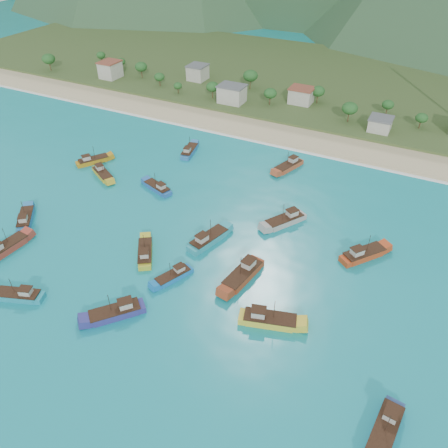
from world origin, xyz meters
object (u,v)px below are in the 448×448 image
at_px(boat_3, 208,240).
at_px(boat_25, 158,188).
at_px(boat_0, 363,255).
at_px(boat_26, 269,320).
at_px(boat_8, 116,313).
at_px(boat_16, 93,161).
at_px(boat_27, 285,221).
at_px(boat_10, 19,296).
at_px(boat_6, 6,248).
at_px(boat_22, 289,166).
at_px(boat_4, 189,151).
at_px(boat_2, 103,174).
at_px(boat_17, 385,429).
at_px(boat_19, 26,219).
at_px(boat_14, 174,276).
at_px(boat_12, 243,275).
at_px(boat_5, 145,253).

distance_m(boat_3, boat_25, 28.41).
relative_size(boat_0, boat_26, 0.92).
height_order(boat_8, boat_16, boat_8).
bearing_deg(boat_8, boat_27, -72.14).
xyz_separation_m(boat_3, boat_8, (-5.58, -28.94, -0.03)).
bearing_deg(boat_3, boat_10, -112.01).
relative_size(boat_0, boat_6, 0.95).
bearing_deg(boat_22, boat_4, 27.84).
xyz_separation_m(boat_2, boat_26, (66.43, -30.66, 0.15)).
bearing_deg(boat_4, boat_26, -59.25).
bearing_deg(boat_10, boat_25, -22.34).
height_order(boat_17, boat_19, boat_17).
distance_m(boat_0, boat_8, 57.24).
relative_size(boat_3, boat_14, 1.29).
bearing_deg(boat_17, boat_19, -2.65).
distance_m(boat_4, boat_19, 55.31).
height_order(boat_4, boat_19, boat_19).
height_order(boat_4, boat_8, boat_8).
bearing_deg(boat_27, boat_16, 29.55).
bearing_deg(boat_25, boat_22, -26.97).
height_order(boat_12, boat_19, boat_12).
xyz_separation_m(boat_4, boat_22, (32.79, 5.08, 0.09)).
bearing_deg(boat_25, boat_17, -102.65).
bearing_deg(boat_22, boat_2, 50.27).
height_order(boat_4, boat_14, boat_4).
distance_m(boat_2, boat_19, 27.51).
bearing_deg(boat_0, boat_17, -34.93).
bearing_deg(boat_10, boat_6, 37.21).
bearing_deg(boat_16, boat_2, 0.39).
height_order(boat_4, boat_17, boat_17).
xyz_separation_m(boat_10, boat_14, (25.91, 19.72, -0.13)).
height_order(boat_14, boat_25, boat_25).
relative_size(boat_2, boat_8, 0.97).
xyz_separation_m(boat_12, boat_14, (-13.72, -6.93, -0.35)).
bearing_deg(boat_2, boat_17, 94.00).
relative_size(boat_3, boat_5, 1.18).
bearing_deg(boat_2, boat_14, 85.88).
xyz_separation_m(boat_22, boat_26, (17.54, -60.30, 0.06)).
xyz_separation_m(boat_12, boat_26, (9.93, -9.37, -0.07)).
bearing_deg(boat_2, boat_8, 71.14).
bearing_deg(boat_12, boat_8, 58.54).
distance_m(boat_0, boat_6, 84.78).
distance_m(boat_2, boat_16, 9.65).
xyz_separation_m(boat_4, boat_25, (3.21, -23.72, -0.04)).
bearing_deg(boat_3, boat_12, -14.76).
bearing_deg(boat_25, boat_16, 99.71).
height_order(boat_14, boat_19, boat_19).
bearing_deg(boat_8, boat_14, -66.21).
bearing_deg(boat_14, boat_5, 4.73).
xyz_separation_m(boat_0, boat_6, (-76.84, -35.82, -0.00)).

